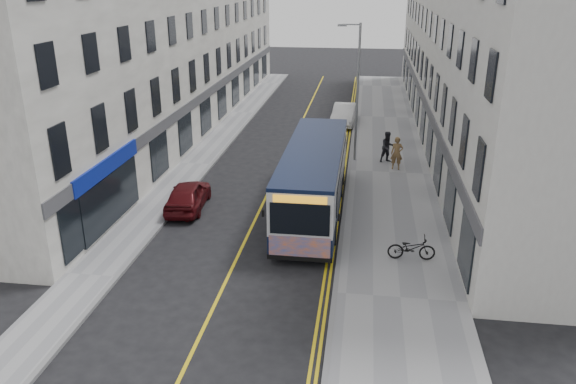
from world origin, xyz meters
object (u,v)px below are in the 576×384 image
(city_bus, at_px, (314,177))
(car_white, at_px, (344,114))
(pedestrian_far, at_px, (388,147))
(car_maroon, at_px, (188,195))
(streetlamp, at_px, (356,88))
(bicycle, at_px, (411,248))
(pedestrian_near, at_px, (397,153))

(city_bus, distance_m, car_white, 17.04)
(city_bus, bearing_deg, pedestrian_far, 65.17)
(city_bus, xyz_separation_m, car_maroon, (-5.94, -0.39, -1.06))
(streetlamp, relative_size, bicycle, 4.38)
(car_white, xyz_separation_m, car_maroon, (-6.60, -17.39, -0.06))
(streetlamp, height_order, bicycle, streetlamp)
(streetlamp, relative_size, pedestrian_near, 4.29)
(bicycle, height_order, pedestrian_far, pedestrian_far)
(city_bus, relative_size, car_white, 2.44)
(pedestrian_far, relative_size, car_white, 0.41)
(car_maroon, bearing_deg, pedestrian_near, -149.20)
(car_maroon, bearing_deg, streetlamp, -136.06)
(city_bus, xyz_separation_m, bicycle, (4.23, -4.38, -1.14))
(pedestrian_far, bearing_deg, bicycle, -110.13)
(pedestrian_far, bearing_deg, city_bus, -137.82)
(city_bus, xyz_separation_m, pedestrian_far, (3.62, 7.82, -0.71))
(car_white, bearing_deg, bicycle, -76.57)
(streetlamp, bearing_deg, car_white, 96.14)
(pedestrian_near, xyz_separation_m, car_white, (-3.43, 10.43, -0.31))
(pedestrian_far, height_order, car_white, pedestrian_far)
(streetlamp, distance_m, pedestrian_far, 3.90)
(car_maroon, bearing_deg, city_bus, 179.82)
(pedestrian_far, relative_size, car_maroon, 0.46)
(streetlamp, distance_m, city_bus, 8.56)
(streetlamp, relative_size, city_bus, 0.73)
(pedestrian_near, bearing_deg, bicycle, -84.99)
(bicycle, xyz_separation_m, pedestrian_far, (-0.61, 12.20, 0.44))
(streetlamp, distance_m, bicycle, 13.18)
(city_bus, bearing_deg, streetlamp, 78.46)
(pedestrian_near, distance_m, car_maroon, 12.21)
(streetlamp, relative_size, pedestrian_far, 4.37)
(pedestrian_far, bearing_deg, streetlamp, 152.35)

